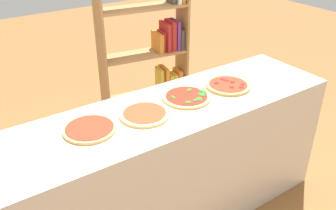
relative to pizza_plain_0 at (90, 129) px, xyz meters
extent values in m
cube|color=beige|center=(0.50, -0.03, -0.46)|extent=(2.29, 0.62, 0.90)
cube|color=tan|center=(0.50, -0.03, -0.01)|extent=(1.99, 0.49, 0.00)
cylinder|color=#DBB26B|center=(0.00, 0.00, 0.00)|extent=(0.29, 0.29, 0.02)
cylinder|color=red|center=(0.00, 0.00, 0.01)|extent=(0.26, 0.26, 0.00)
cylinder|color=#E5C17F|center=(0.33, -0.03, 0.00)|extent=(0.30, 0.30, 0.02)
cylinder|color=red|center=(0.33, -0.03, 0.01)|extent=(0.25, 0.25, 0.00)
cylinder|color=#DBB26B|center=(0.66, 0.00, 0.00)|extent=(0.31, 0.31, 0.02)
cylinder|color=#AD2314|center=(0.66, 0.00, 0.01)|extent=(0.27, 0.27, 0.00)
ellipsoid|color=#286B23|center=(0.62, -0.07, 0.01)|extent=(0.04, 0.04, 0.00)
ellipsoid|color=#286B23|center=(0.75, -0.03, 0.01)|extent=(0.05, 0.05, 0.00)
ellipsoid|color=#286B23|center=(0.70, -0.08, 0.01)|extent=(0.05, 0.06, 0.00)
ellipsoid|color=#286B23|center=(0.75, -0.05, 0.01)|extent=(0.05, 0.05, 0.00)
ellipsoid|color=#286B23|center=(0.67, -0.08, 0.01)|extent=(0.05, 0.03, 0.00)
ellipsoid|color=#286B23|center=(0.78, 0.00, 0.01)|extent=(0.04, 0.05, 0.00)
ellipsoid|color=#286B23|center=(0.58, 0.03, 0.01)|extent=(0.02, 0.05, 0.00)
ellipsoid|color=#286B23|center=(0.72, 0.05, 0.01)|extent=(0.06, 0.04, 0.00)
ellipsoid|color=#286B23|center=(0.68, -0.08, 0.01)|extent=(0.05, 0.04, 0.00)
ellipsoid|color=#286B23|center=(0.78, -0.03, 0.01)|extent=(0.05, 0.05, 0.00)
cylinder|color=tan|center=(1.00, -0.02, 0.00)|extent=(0.30, 0.30, 0.02)
cylinder|color=red|center=(1.00, -0.02, 0.01)|extent=(0.26, 0.26, 0.00)
cylinder|color=maroon|center=(1.02, 0.02, 0.01)|extent=(0.03, 0.03, 0.00)
cylinder|color=maroon|center=(0.94, 0.03, 0.01)|extent=(0.03, 0.03, 0.00)
cylinder|color=maroon|center=(0.98, -0.07, 0.01)|extent=(0.03, 0.03, 0.00)
cylinder|color=maroon|center=(1.04, -0.02, 0.01)|extent=(0.03, 0.03, 0.00)
cylinder|color=maroon|center=(1.03, -0.11, 0.01)|extent=(0.03, 0.03, 0.00)
cylinder|color=maroon|center=(1.07, -0.08, 0.01)|extent=(0.03, 0.03, 0.00)
cylinder|color=maroon|center=(1.02, 0.05, 0.01)|extent=(0.04, 0.04, 0.00)
cube|color=#A87A47|center=(1.32, 0.94, -0.09)|extent=(0.06, 0.24, 1.65)
cube|color=#A87A47|center=(0.57, 1.05, -0.09)|extent=(0.06, 0.24, 1.65)
cube|color=#A87A47|center=(0.94, 1.00, -0.91)|extent=(0.77, 0.34, 0.02)
cube|color=#B22823|center=(1.28, 0.95, -0.78)|extent=(0.06, 0.17, 0.23)
cube|color=#B22823|center=(1.24, 0.95, -0.81)|extent=(0.06, 0.16, 0.17)
cube|color=#B22823|center=(1.20, 0.96, -0.81)|extent=(0.05, 0.15, 0.17)
cube|color=#47423D|center=(1.16, 0.96, -0.77)|extent=(0.07, 0.20, 0.25)
cube|color=#A87A47|center=(0.94, 1.00, -0.50)|extent=(0.77, 0.34, 0.02)
cube|color=orange|center=(1.28, 0.95, -0.39)|extent=(0.06, 0.15, 0.19)
cube|color=gold|center=(1.23, 0.95, -0.41)|extent=(0.05, 0.15, 0.16)
cube|color=gold|center=(1.18, 0.96, -0.40)|extent=(0.06, 0.17, 0.17)
cube|color=orange|center=(1.13, 0.97, -0.37)|extent=(0.06, 0.20, 0.24)
cube|color=gold|center=(1.09, 0.97, -0.37)|extent=(0.05, 0.14, 0.24)
cube|color=#A87A47|center=(0.94, 1.00, -0.09)|extent=(0.77, 0.34, 0.02)
cube|color=#47423D|center=(1.28, 0.94, 0.01)|extent=(0.06, 0.17, 0.18)
cube|color=#753384|center=(1.24, 0.95, 0.05)|extent=(0.05, 0.18, 0.26)
cube|color=#B22823|center=(1.20, 0.96, 0.05)|extent=(0.07, 0.17, 0.26)
cube|color=#B22823|center=(1.15, 0.96, 0.04)|extent=(0.06, 0.20, 0.25)
cube|color=#B22823|center=(1.11, 0.97, 0.01)|extent=(0.05, 0.15, 0.18)
cube|color=orange|center=(1.07, 0.98, 0.00)|extent=(0.07, 0.20, 0.17)
cube|color=#A87A47|center=(0.94, 1.00, 0.32)|extent=(0.77, 0.34, 0.02)
camera|label=1|loc=(-0.61, -1.66, 1.10)|focal=39.65mm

